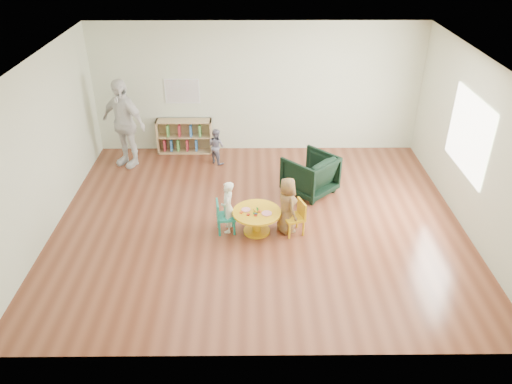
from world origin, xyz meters
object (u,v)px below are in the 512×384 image
kid_chair_left (223,216)px  adult_caretaker (123,123)px  bookshelf (184,136)px  armchair (310,174)px  toddler (216,146)px  activity_table (257,218)px  kid_chair_right (296,216)px  child_left (228,207)px  child_right (287,205)px

kid_chair_left → adult_caretaker: bearing=-147.6°
bookshelf → armchair: bearing=-35.6°
armchair → toddler: armchair is taller
activity_table → bookshelf: 3.56m
kid_chair_right → armchair: size_ratio=0.70×
kid_chair_right → child_left: (-1.14, 0.07, 0.14)m
kid_chair_right → adult_caretaker: (-3.36, 2.59, 0.61)m
bookshelf → toddler: size_ratio=1.56×
kid_chair_right → adult_caretaker: 4.29m
activity_table → armchair: bearing=52.6°
kid_chair_left → bookshelf: bearing=-169.9°
kid_chair_right → activity_table: bearing=69.5°
child_left → child_right: 0.98m
bookshelf → adult_caretaker: size_ratio=0.65×
child_left → adult_caretaker: 3.40m
kid_chair_left → kid_chair_right: 1.21m
bookshelf → armchair: (2.59, -1.85, 0.02)m
kid_chair_right → armchair: (0.36, 1.35, 0.07)m
armchair → child_left: (-1.50, -1.28, 0.07)m
kid_chair_right → bookshelf: 3.90m
kid_chair_right → child_right: (-0.16, 0.05, 0.18)m
toddler → child_left: bearing=139.9°
child_left → toddler: size_ratio=1.20×
kid_chair_left → kid_chair_right: size_ratio=0.98×
kid_chair_right → bookshelf: size_ratio=0.49×
child_right → adult_caretaker: bearing=30.8°
activity_table → adult_caretaker: (-2.71, 2.58, 0.64)m
activity_table → child_left: size_ratio=0.88×
bookshelf → child_left: 3.32m
kid_chair_left → bookshelf: bookshelf is taller
child_right → toddler: child_right is taller
bookshelf → toddler: toddler is taller
armchair → child_right: child_right is taller
activity_table → child_left: child_left is taller
activity_table → child_left: bearing=173.6°
child_left → kid_chair_right: bearing=88.3°
armchair → child_left: bearing=-3.8°
kid_chair_right → adult_caretaker: size_ratio=0.32×
bookshelf → child_left: bearing=-70.8°
kid_chair_right → toddler: bearing=10.4°
activity_table → toddler: 2.74m
kid_chair_right → toddler: toddler is taller
activity_table → armchair: (1.02, 1.33, 0.10)m
child_right → armchair: bearing=-42.5°
child_right → adult_caretaker: (-3.21, 2.55, 0.43)m
toddler → child_right: bearing=159.4°
toddler → kid_chair_right: bearing=161.6°
kid_chair_left → child_right: child_right is taller
activity_table → child_left: 0.52m
activity_table → toddler: (-0.83, 2.61, 0.10)m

